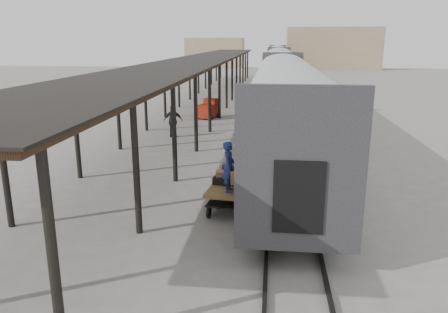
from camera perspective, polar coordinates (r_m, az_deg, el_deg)
ground at (r=15.08m, az=-3.78°, el=-6.93°), size 160.00×160.00×0.00m
train at (r=47.65m, az=7.29°, el=11.36°), size 3.45×76.01×4.01m
canopy at (r=38.26m, az=-2.62°, el=12.56°), size 4.90×64.30×4.15m
rails at (r=48.09m, az=7.19°, el=8.24°), size 1.54×150.00×0.12m
building_far at (r=92.49m, az=13.88°, el=13.57°), size 18.00×10.00×8.00m
building_left at (r=96.61m, az=-1.12°, el=13.44°), size 12.00×8.00×6.00m
baggage_cart at (r=14.92m, az=0.87°, el=-4.48°), size 1.57×2.55×0.86m
suitcase_stack at (r=15.13m, az=0.86°, el=-2.62°), size 1.37×1.14×0.57m
luggage_tug at (r=32.30m, az=-2.02°, el=6.14°), size 1.39×1.82×1.43m
porter at (r=13.98m, az=0.66°, el=-1.35°), size 0.41×0.62×1.66m
pedestrian at (r=26.11m, az=-6.67°, el=4.62°), size 1.21×0.73×1.93m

